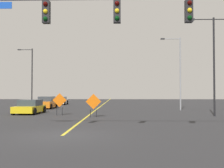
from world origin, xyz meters
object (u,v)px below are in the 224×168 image
street_lamp_mid_left (179,70)px  street_lamp_far_left (31,74)px  traffic_signal_assembly (156,22)px  construction_sign_right_shoulder (93,103)px  car_orange_passing (46,103)px  street_lamp_near_left (214,57)px  car_yellow_mid (30,107)px  construction_sign_left_shoulder (60,101)px  car_white_near (60,101)px

street_lamp_mid_left → street_lamp_far_left: bearing=159.9°
traffic_signal_assembly → street_lamp_mid_left: size_ratio=1.65×
construction_sign_right_shoulder → car_orange_passing: 13.80m
street_lamp_near_left → car_yellow_mid: bearing=172.0°
street_lamp_mid_left → construction_sign_left_shoulder: street_lamp_mid_left is taller
traffic_signal_assembly → street_lamp_mid_left: 19.12m
construction_sign_left_shoulder → car_white_near: size_ratio=0.50×
car_yellow_mid → street_lamp_mid_left: bearing=19.3°
street_lamp_far_left → traffic_signal_assembly: bearing=-61.0°
street_lamp_far_left → street_lamp_mid_left: (19.06, -6.96, 0.06)m
construction_sign_left_shoulder → street_lamp_mid_left: bearing=31.0°
construction_sign_left_shoulder → car_orange_passing: construction_sign_left_shoulder is taller
construction_sign_left_shoulder → traffic_signal_assembly: bearing=-58.3°
car_yellow_mid → car_white_near: car_yellow_mid is taller
street_lamp_far_left → car_yellow_mid: street_lamp_far_left is taller
street_lamp_far_left → street_lamp_near_left: bearing=-35.6°
traffic_signal_assembly → street_lamp_far_left: 29.05m
traffic_signal_assembly → construction_sign_left_shoulder: traffic_signal_assembly is taller
street_lamp_near_left → street_lamp_mid_left: bearing=100.1°
construction_sign_left_shoulder → car_orange_passing: 10.82m
street_lamp_near_left → street_lamp_far_left: 25.10m
construction_sign_right_shoulder → car_yellow_mid: construction_sign_right_shoulder is taller
car_yellow_mid → car_orange_passing: (-0.59, 8.25, 0.07)m
car_yellow_mid → car_white_near: (-1.07, 18.62, -0.01)m
car_yellow_mid → car_orange_passing: bearing=94.1°
street_lamp_near_left → construction_sign_left_shoulder: size_ratio=4.34×
street_lamp_mid_left → construction_sign_left_shoulder: bearing=-149.0°
street_lamp_far_left → street_lamp_mid_left: street_lamp_mid_left is taller
traffic_signal_assembly → street_lamp_far_left: size_ratio=1.67×
traffic_signal_assembly → car_yellow_mid: bearing=127.9°
construction_sign_left_shoulder → car_white_near: bearing=101.9°
street_lamp_mid_left → car_white_near: (-16.25, 13.31, -3.95)m
car_white_near → car_orange_passing: bearing=-87.3°
construction_sign_left_shoulder → car_yellow_mid: bearing=150.2°
street_lamp_mid_left → street_lamp_near_left: bearing=-79.9°
traffic_signal_assembly → car_yellow_mid: (-10.20, 13.12, -4.71)m
traffic_signal_assembly → street_lamp_far_left: bearing=119.0°
construction_sign_left_shoulder → car_orange_passing: (-3.83, 10.10, -0.53)m
street_lamp_far_left → street_lamp_mid_left: size_ratio=0.99×
traffic_signal_assembly → street_lamp_mid_left: street_lamp_mid_left is taller
street_lamp_near_left → car_orange_passing: (-17.13, 10.57, -4.31)m
car_white_near → street_lamp_near_left: bearing=-49.9°
street_lamp_mid_left → car_yellow_mid: (-15.18, -5.32, -3.94)m
street_lamp_near_left → construction_sign_right_shoulder: 10.93m
street_lamp_mid_left → traffic_signal_assembly: bearing=-105.1°
construction_sign_left_shoulder → construction_sign_right_shoulder: construction_sign_left_shoulder is taller
traffic_signal_assembly → street_lamp_far_left: (-14.08, 25.40, -0.84)m
street_lamp_far_left → construction_sign_right_shoulder: (10.26, -15.92, -3.32)m
street_lamp_mid_left → construction_sign_left_shoulder: size_ratio=4.24×
street_lamp_near_left → car_yellow_mid: 17.27m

